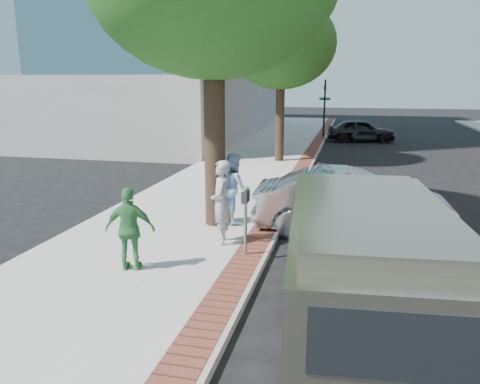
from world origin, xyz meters
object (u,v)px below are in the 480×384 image
(person_officer, at_px, (234,188))
(van, at_px, (365,257))
(person_gray, at_px, (221,203))
(person_green, at_px, (130,229))
(sedan_silver, at_px, (352,203))
(bg_car, at_px, (361,130))
(parking_meter, at_px, (245,207))

(person_officer, xyz_separation_m, van, (3.17, -4.48, 0.09))
(person_gray, height_order, person_green, person_gray)
(person_officer, height_order, van, van)
(person_gray, relative_size, van, 0.32)
(sedan_silver, height_order, bg_car, sedan_silver)
(person_green, xyz_separation_m, bg_car, (4.61, 22.52, -0.26))
(person_green, distance_m, sedan_silver, 5.57)
(person_gray, distance_m, sedan_silver, 3.42)
(person_gray, relative_size, bg_car, 0.46)
(person_green, xyz_separation_m, sedan_silver, (4.14, 3.73, -0.17))
(bg_car, bearing_deg, sedan_silver, 171.11)
(person_gray, xyz_separation_m, sedan_silver, (2.85, 1.86, -0.30))
(person_green, relative_size, bg_car, 0.39)
(sedan_silver, bearing_deg, bg_car, -3.77)
(sedan_silver, relative_size, van, 0.83)
(person_gray, relative_size, sedan_silver, 0.39)
(van, bearing_deg, parking_meter, 131.73)
(person_officer, bearing_deg, parking_meter, 166.11)
(bg_car, bearing_deg, parking_meter, 165.50)
(person_green, xyz_separation_m, van, (4.33, -0.93, 0.18))
(person_gray, relative_size, person_green, 1.16)
(sedan_silver, bearing_deg, person_green, 129.66)
(bg_car, bearing_deg, van, 171.85)
(person_gray, bearing_deg, parking_meter, 34.10)
(person_gray, height_order, bg_car, person_gray)
(person_officer, bearing_deg, van, -178.48)
(person_green, bearing_deg, sedan_silver, -148.89)
(person_gray, distance_m, van, 4.13)
(person_officer, distance_m, sedan_silver, 3.00)
(person_officer, bearing_deg, person_green, 128.10)
(parking_meter, xyz_separation_m, person_officer, (-0.82, 2.28, -0.15))
(sedan_silver, bearing_deg, person_gray, 120.78)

